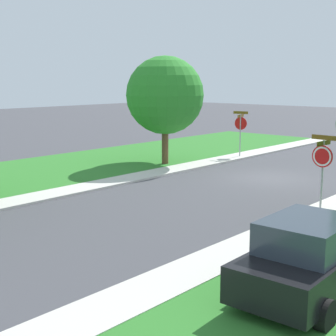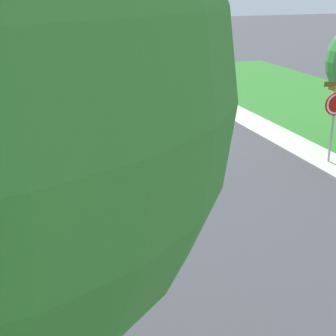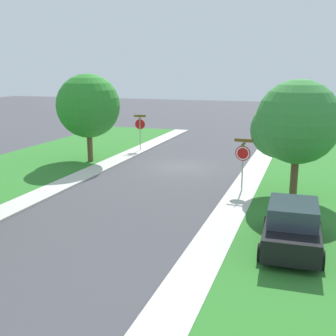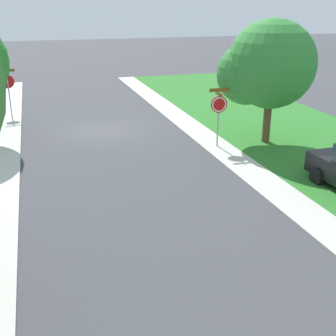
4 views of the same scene
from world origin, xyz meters
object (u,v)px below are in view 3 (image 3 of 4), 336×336
object	(u,v)px
car_black_driveway_right	(292,226)
tree_sidewalk_mid	(86,108)
stop_sign_far_corner	(243,156)
stop_sign_near_corner	(140,126)
tree_across_right	(293,124)

from	to	relation	value
car_black_driveway_right	tree_sidewalk_mid	size ratio (longest dim) A/B	0.74
stop_sign_far_corner	car_black_driveway_right	xyz separation A→B (m)	(-2.73, 6.43, -1.01)
stop_sign_far_corner	tree_sidewalk_mid	bearing A→B (deg)	-20.72
tree_sidewalk_mid	stop_sign_near_corner	bearing A→B (deg)	-111.35
stop_sign_far_corner	tree_across_right	world-z (taller)	tree_across_right
stop_sign_far_corner	car_black_driveway_right	distance (m)	7.06
stop_sign_far_corner	tree_sidewalk_mid	distance (m)	11.96
stop_sign_far_corner	tree_across_right	bearing A→B (deg)	-174.96
stop_sign_far_corner	tree_sidewalk_mid	world-z (taller)	tree_sidewalk_mid
stop_sign_near_corner	tree_across_right	bearing A→B (deg)	142.76
stop_sign_far_corner	tree_across_right	xyz separation A→B (m)	(-2.28, -0.20, 1.68)
stop_sign_near_corner	tree_sidewalk_mid	bearing A→B (deg)	68.65
stop_sign_far_corner	car_black_driveway_right	bearing A→B (deg)	112.98
tree_across_right	car_black_driveway_right	bearing A→B (deg)	93.85
car_black_driveway_right	tree_across_right	size ratio (longest dim) A/B	0.76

